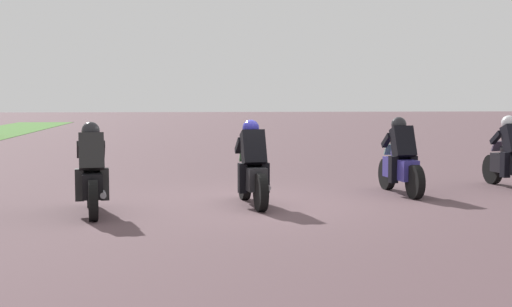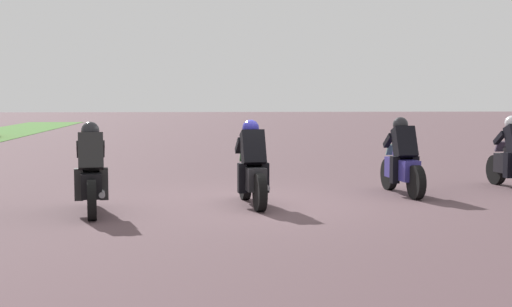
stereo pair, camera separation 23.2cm
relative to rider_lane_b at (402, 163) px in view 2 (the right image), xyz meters
The scene contains 4 objects.
ground_plane 3.11m from the rider_lane_b, 108.21° to the left, with size 120.00×120.00×0.00m, color #533D42.
rider_lane_b is the anchor object (origin of this frame).
rider_lane_c 3.23m from the rider_lane_b, 111.73° to the left, with size 2.04×0.59×1.51m.
rider_lane_d 6.01m from the rider_lane_b, 108.58° to the left, with size 2.04×0.60×1.51m.
Camera 2 is at (-13.18, 0.84, 2.00)m, focal length 51.85 mm.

